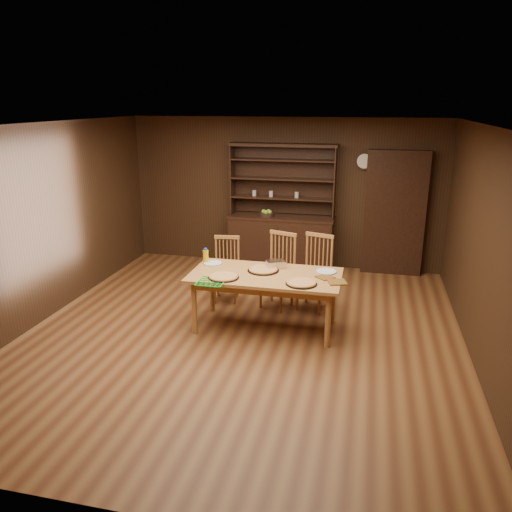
% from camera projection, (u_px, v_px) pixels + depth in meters
% --- Properties ---
extents(floor, '(6.00, 6.00, 0.00)m').
position_uv_depth(floor, '(242.00, 334.00, 6.40)').
color(floor, brown).
rests_on(floor, ground).
extents(room_shell, '(6.00, 6.00, 6.00)m').
position_uv_depth(room_shell, '(241.00, 214.00, 5.92)').
color(room_shell, white).
rests_on(room_shell, floor).
extents(china_hutch, '(1.84, 0.52, 2.17)m').
position_uv_depth(china_hutch, '(281.00, 235.00, 8.78)').
color(china_hutch, black).
rests_on(china_hutch, floor).
extents(doorway, '(1.00, 0.18, 2.10)m').
position_uv_depth(doorway, '(394.00, 213.00, 8.37)').
color(doorway, black).
rests_on(doorway, floor).
extents(wall_clock, '(0.30, 0.05, 0.30)m').
position_uv_depth(wall_clock, '(364.00, 161.00, 8.29)').
color(wall_clock, black).
rests_on(wall_clock, room_shell).
extents(dining_table, '(1.92, 0.96, 0.75)m').
position_uv_depth(dining_table, '(265.00, 280.00, 6.39)').
color(dining_table, '#B36C3E').
rests_on(dining_table, floor).
extents(chair_left, '(0.44, 0.42, 0.96)m').
position_uv_depth(chair_left, '(227.00, 267.00, 7.40)').
color(chair_left, '#9D6935').
rests_on(chair_left, floor).
extents(chair_center, '(0.56, 0.54, 1.08)m').
position_uv_depth(chair_center, '(279.00, 267.00, 7.15)').
color(chair_center, '#9D6935').
rests_on(chair_center, floor).
extents(chair_right, '(0.55, 0.53, 1.08)m').
position_uv_depth(chair_right, '(316.00, 270.00, 7.07)').
color(chair_right, '#9D6935').
rests_on(chair_right, floor).
extents(pizza_left, '(0.39, 0.39, 0.04)m').
position_uv_depth(pizza_left, '(224.00, 277.00, 6.22)').
color(pizza_left, black).
rests_on(pizza_left, dining_table).
extents(pizza_right, '(0.38, 0.38, 0.04)m').
position_uv_depth(pizza_right, '(301.00, 283.00, 6.01)').
color(pizza_right, black).
rests_on(pizza_right, dining_table).
extents(pizza_center, '(0.41, 0.41, 0.04)m').
position_uv_depth(pizza_center, '(263.00, 270.00, 6.47)').
color(pizza_center, black).
rests_on(pizza_center, dining_table).
extents(cooling_rack, '(0.42, 0.42, 0.01)m').
position_uv_depth(cooling_rack, '(211.00, 282.00, 6.07)').
color(cooling_rack, green).
rests_on(cooling_rack, dining_table).
extents(plate_left, '(0.26, 0.26, 0.02)m').
position_uv_depth(plate_left, '(213.00, 263.00, 6.76)').
color(plate_left, silver).
rests_on(plate_left, dining_table).
extents(plate_right, '(0.27, 0.27, 0.02)m').
position_uv_depth(plate_right, '(326.00, 271.00, 6.43)').
color(plate_right, silver).
rests_on(plate_right, dining_table).
extents(foil_dish, '(0.28, 0.25, 0.09)m').
position_uv_depth(foil_dish, '(276.00, 264.00, 6.60)').
color(foil_dish, silver).
rests_on(foil_dish, dining_table).
extents(juice_bottle, '(0.08, 0.08, 0.21)m').
position_uv_depth(juice_bottle, '(206.00, 256.00, 6.78)').
color(juice_bottle, '#D79B0B').
rests_on(juice_bottle, dining_table).
extents(pot_holder_a, '(0.27, 0.27, 0.02)m').
position_uv_depth(pot_holder_a, '(337.00, 282.00, 6.06)').
color(pot_holder_a, '#9F1212').
rests_on(pot_holder_a, dining_table).
extents(pot_holder_b, '(0.27, 0.27, 0.01)m').
position_uv_depth(pot_holder_b, '(325.00, 277.00, 6.23)').
color(pot_holder_b, '#9F1212').
rests_on(pot_holder_b, dining_table).
extents(fruit_bowl, '(0.26, 0.26, 0.12)m').
position_uv_depth(fruit_bowl, '(267.00, 214.00, 8.65)').
color(fruit_bowl, black).
rests_on(fruit_bowl, china_hutch).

